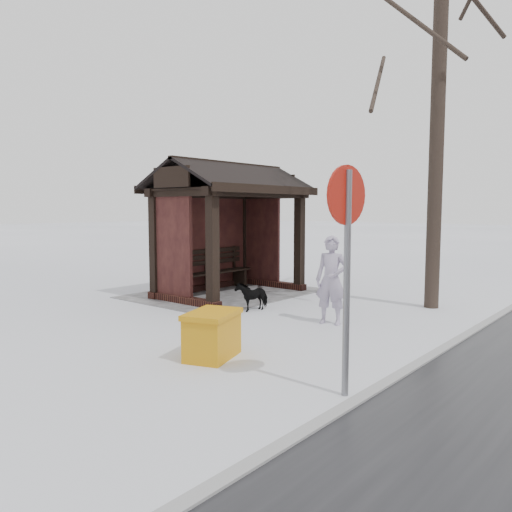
{
  "coord_description": "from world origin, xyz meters",
  "views": [
    {
      "loc": [
        8.51,
        7.93,
        2.01
      ],
      "look_at": [
        0.03,
        0.8,
        0.96
      ],
      "focal_mm": 35.0,
      "sensor_mm": 36.0,
      "label": 1
    }
  ],
  "objects_px": {
    "dog": "(252,296)",
    "bus_shelter": "(226,202)",
    "road_sign": "(346,232)",
    "pedestrian": "(331,280)",
    "grit_bin": "(212,334)"
  },
  "relations": [
    {
      "from": "dog",
      "to": "bus_shelter",
      "type": "bearing_deg",
      "value": 156.85
    },
    {
      "from": "bus_shelter",
      "to": "grit_bin",
      "type": "xyz_separation_m",
      "value": [
        3.85,
        3.39,
        -1.84
      ]
    },
    {
      "from": "bus_shelter",
      "to": "dog",
      "type": "bearing_deg",
      "value": 58.33
    },
    {
      "from": "dog",
      "to": "grit_bin",
      "type": "xyz_separation_m",
      "value": [
        2.78,
        1.67,
        0.04
      ]
    },
    {
      "from": "pedestrian",
      "to": "dog",
      "type": "relative_size",
      "value": 2.28
    },
    {
      "from": "bus_shelter",
      "to": "road_sign",
      "type": "relative_size",
      "value": 1.46
    },
    {
      "from": "road_sign",
      "to": "pedestrian",
      "type": "bearing_deg",
      "value": -139.4
    },
    {
      "from": "pedestrian",
      "to": "grit_bin",
      "type": "height_order",
      "value": "pedestrian"
    },
    {
      "from": "dog",
      "to": "grit_bin",
      "type": "bearing_deg",
      "value": -50.53
    },
    {
      "from": "dog",
      "to": "road_sign",
      "type": "height_order",
      "value": "road_sign"
    },
    {
      "from": "bus_shelter",
      "to": "pedestrian",
      "type": "distance_m",
      "value": 3.97
    },
    {
      "from": "pedestrian",
      "to": "dog",
      "type": "bearing_deg",
      "value": 164.96
    },
    {
      "from": "dog",
      "to": "road_sign",
      "type": "xyz_separation_m",
      "value": [
        2.82,
        3.72,
        1.48
      ]
    },
    {
      "from": "dog",
      "to": "grit_bin",
      "type": "height_order",
      "value": "grit_bin"
    },
    {
      "from": "pedestrian",
      "to": "grit_bin",
      "type": "bearing_deg",
      "value": -107.99
    }
  ]
}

